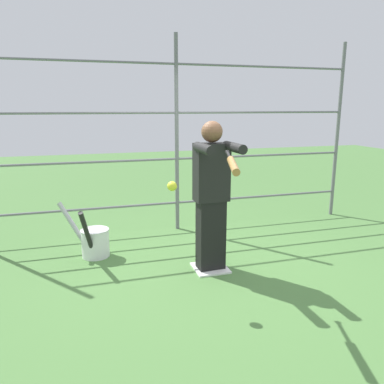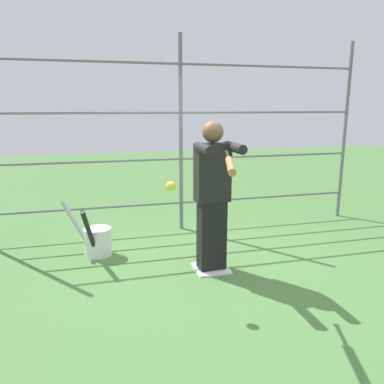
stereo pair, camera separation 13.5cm
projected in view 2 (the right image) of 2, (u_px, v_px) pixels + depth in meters
name	position (u px, v px, depth m)	size (l,w,h in m)	color
ground_plane	(211.00, 269.00, 4.51)	(24.00, 24.00, 0.00)	#4C7A3D
home_plate	(211.00, 268.00, 4.50)	(0.40, 0.40, 0.02)	white
fence_backstop	(181.00, 136.00, 5.69)	(5.81, 0.06, 2.95)	slate
batter	(213.00, 193.00, 4.28)	(0.45, 0.60, 1.76)	black
baseball_bat_swinging	(230.00, 164.00, 3.27)	(0.28, 0.80, 0.12)	black
softball_in_flight	(171.00, 186.00, 3.63)	(0.10, 0.10, 0.10)	yellow
bat_bucket	(97.00, 240.00, 4.88)	(0.64, 0.66, 0.73)	white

